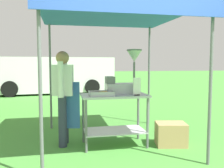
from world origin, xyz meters
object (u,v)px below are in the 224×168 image
object	(u,v)px
menu_sign	(137,88)
van_white	(52,75)
donut_cart	(114,109)
supply_crate	(171,134)
donut_fryer	(125,78)
stall_canopy	(113,17)
vendor	(63,93)
donut_tray	(102,94)

from	to	relation	value
menu_sign	van_white	bearing A→B (deg)	101.92
donut_cart	supply_crate	bearing A→B (deg)	-12.10
donut_fryer	supply_crate	world-z (taller)	donut_fryer
stall_canopy	menu_sign	size ratio (longest dim) A/B	8.82
vendor	supply_crate	world-z (taller)	vendor
stall_canopy	menu_sign	xyz separation A→B (m)	(0.34, -0.29, -1.18)
donut_cart	donut_fryer	world-z (taller)	donut_fryer
supply_crate	stall_canopy	bearing A→B (deg)	162.37
donut_cart	supply_crate	world-z (taller)	donut_cart
donut_fryer	donut_tray	bearing A→B (deg)	-158.44
donut_cart	menu_sign	bearing A→B (deg)	-30.20
donut_fryer	vendor	world-z (taller)	donut_fryer
supply_crate	menu_sign	bearing A→B (deg)	179.29
donut_cart	donut_tray	size ratio (longest dim) A/B	2.78
donut_fryer	menu_sign	size ratio (longest dim) A/B	2.62
donut_tray	supply_crate	size ratio (longest dim) A/B	0.71
vendor	van_white	size ratio (longest dim) A/B	0.28
supply_crate	van_white	bearing A→B (deg)	106.02
donut_cart	van_white	size ratio (longest dim) A/B	0.19
menu_sign	supply_crate	size ratio (longest dim) A/B	0.52
donut_cart	stall_canopy	bearing A→B (deg)	90.00
vendor	van_white	distance (m)	7.64
menu_sign	donut_tray	bearing A→B (deg)	168.96
donut_fryer	supply_crate	xyz separation A→B (m)	(0.75, -0.29, -0.96)
supply_crate	vendor	bearing A→B (deg)	167.36
stall_canopy	vendor	bearing A→B (deg)	173.20
supply_crate	van_white	world-z (taller)	van_white
donut_tray	donut_fryer	distance (m)	0.53
donut_tray	stall_canopy	bearing A→B (deg)	37.98
donut_cart	supply_crate	size ratio (longest dim) A/B	1.98
menu_sign	vendor	xyz separation A→B (m)	(-1.18, 0.39, -0.10)
donut_tray	van_white	world-z (taller)	van_white
menu_sign	donut_cart	bearing A→B (deg)	149.80
supply_crate	donut_cart	bearing A→B (deg)	167.90
donut_tray	menu_sign	size ratio (longest dim) A/B	1.37
donut_tray	menu_sign	world-z (taller)	menu_sign
vendor	donut_cart	bearing A→B (deg)	-13.24
stall_canopy	vendor	size ratio (longest dim) A/B	1.60
menu_sign	donut_fryer	bearing A→B (deg)	115.45
supply_crate	van_white	size ratio (longest dim) A/B	0.10
menu_sign	supply_crate	distance (m)	1.02
menu_sign	vendor	distance (m)	1.25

